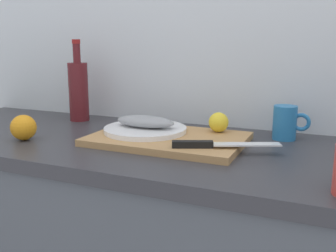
{
  "coord_description": "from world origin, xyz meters",
  "views": [
    {
      "loc": [
        0.4,
        -1.02,
        1.2
      ],
      "look_at": [
        -0.05,
        0.02,
        0.95
      ],
      "focal_mm": 41.15,
      "sensor_mm": 36.0,
      "label": 1
    }
  ],
  "objects_px": {
    "cutting_board": "(168,139)",
    "coffee_mug_0": "(286,123)",
    "chef_knife": "(212,144)",
    "lemon_0": "(219,122)",
    "fish_fillet": "(145,122)",
    "wine_bottle": "(78,90)",
    "white_plate": "(145,129)"
  },
  "relations": [
    {
      "from": "white_plate",
      "to": "wine_bottle",
      "type": "relative_size",
      "value": 0.85
    },
    {
      "from": "coffee_mug_0",
      "to": "cutting_board",
      "type": "bearing_deg",
      "value": -150.93
    },
    {
      "from": "fish_fillet",
      "to": "lemon_0",
      "type": "xyz_separation_m",
      "value": [
        0.21,
        0.09,
        -0.0
      ]
    },
    {
      "from": "lemon_0",
      "to": "cutting_board",
      "type": "bearing_deg",
      "value": -138.93
    },
    {
      "from": "lemon_0",
      "to": "wine_bottle",
      "type": "distance_m",
      "value": 0.58
    },
    {
      "from": "coffee_mug_0",
      "to": "lemon_0",
      "type": "bearing_deg",
      "value": -160.57
    },
    {
      "from": "white_plate",
      "to": "coffee_mug_0",
      "type": "height_order",
      "value": "coffee_mug_0"
    },
    {
      "from": "chef_knife",
      "to": "lemon_0",
      "type": "xyz_separation_m",
      "value": [
        -0.04,
        0.18,
        0.02
      ]
    },
    {
      "from": "cutting_board",
      "to": "chef_knife",
      "type": "bearing_deg",
      "value": -24.97
    },
    {
      "from": "cutting_board",
      "to": "chef_knife",
      "type": "relative_size",
      "value": 1.64
    },
    {
      "from": "fish_fillet",
      "to": "white_plate",
      "type": "bearing_deg",
      "value": 0.0
    },
    {
      "from": "chef_knife",
      "to": "coffee_mug_0",
      "type": "bearing_deg",
      "value": 34.91
    },
    {
      "from": "fish_fillet",
      "to": "wine_bottle",
      "type": "relative_size",
      "value": 0.64
    },
    {
      "from": "coffee_mug_0",
      "to": "white_plate",
      "type": "bearing_deg",
      "value": -158.71
    },
    {
      "from": "chef_knife",
      "to": "lemon_0",
      "type": "relative_size",
      "value": 4.47
    },
    {
      "from": "lemon_0",
      "to": "coffee_mug_0",
      "type": "relative_size",
      "value": 0.55
    },
    {
      "from": "lemon_0",
      "to": "coffee_mug_0",
      "type": "height_order",
      "value": "coffee_mug_0"
    },
    {
      "from": "fish_fillet",
      "to": "wine_bottle",
      "type": "height_order",
      "value": "wine_bottle"
    },
    {
      "from": "cutting_board",
      "to": "white_plate",
      "type": "bearing_deg",
      "value": 167.34
    },
    {
      "from": "lemon_0",
      "to": "coffee_mug_0",
      "type": "distance_m",
      "value": 0.21
    },
    {
      "from": "cutting_board",
      "to": "lemon_0",
      "type": "bearing_deg",
      "value": 41.07
    },
    {
      "from": "white_plate",
      "to": "chef_knife",
      "type": "distance_m",
      "value": 0.27
    },
    {
      "from": "white_plate",
      "to": "wine_bottle",
      "type": "height_order",
      "value": "wine_bottle"
    },
    {
      "from": "white_plate",
      "to": "cutting_board",
      "type": "bearing_deg",
      "value": -12.66
    },
    {
      "from": "white_plate",
      "to": "lemon_0",
      "type": "xyz_separation_m",
      "value": [
        0.21,
        0.09,
        0.02
      ]
    },
    {
      "from": "lemon_0",
      "to": "wine_bottle",
      "type": "bearing_deg",
      "value": 173.83
    },
    {
      "from": "fish_fillet",
      "to": "wine_bottle",
      "type": "distance_m",
      "value": 0.4
    },
    {
      "from": "cutting_board",
      "to": "white_plate",
      "type": "relative_size",
      "value": 1.75
    },
    {
      "from": "cutting_board",
      "to": "lemon_0",
      "type": "relative_size",
      "value": 7.31
    },
    {
      "from": "wine_bottle",
      "to": "coffee_mug_0",
      "type": "relative_size",
      "value": 2.73
    },
    {
      "from": "cutting_board",
      "to": "coffee_mug_0",
      "type": "bearing_deg",
      "value": 29.07
    },
    {
      "from": "white_plate",
      "to": "lemon_0",
      "type": "height_order",
      "value": "lemon_0"
    }
  ]
}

